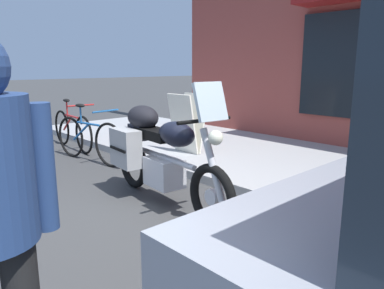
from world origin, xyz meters
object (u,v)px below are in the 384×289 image
object	(u,v)px
parked_bicycle	(89,139)
sandwich_board_sign	(188,123)
second_bicycle_by_cafe	(72,129)
touring_motorcycle	(158,151)

from	to	relation	value
parked_bicycle	sandwich_board_sign	xyz separation A→B (m)	(0.95, 1.30, 0.23)
parked_bicycle	second_bicycle_by_cafe	xyz separation A→B (m)	(-1.08, 0.22, -0.00)
touring_motorcycle	parked_bicycle	world-z (taller)	touring_motorcycle
sandwich_board_sign	second_bicycle_by_cafe	world-z (taller)	sandwich_board_sign
touring_motorcycle	parked_bicycle	size ratio (longest dim) A/B	1.29
touring_motorcycle	second_bicycle_by_cafe	world-z (taller)	touring_motorcycle
touring_motorcycle	sandwich_board_sign	bearing A→B (deg)	128.30
touring_motorcycle	parked_bicycle	distance (m)	2.26
sandwich_board_sign	parked_bicycle	bearing A→B (deg)	-126.24
parked_bicycle	sandwich_board_sign	distance (m)	1.63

